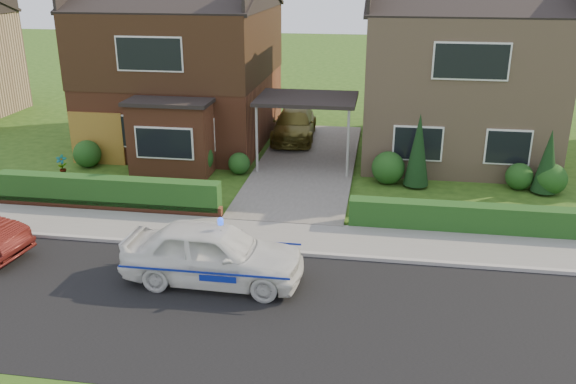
# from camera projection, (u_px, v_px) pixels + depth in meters

# --- Properties ---
(ground) EXTENTS (120.00, 120.00, 0.00)m
(ground) POSITION_uv_depth(u_px,v_px,m) (245.00, 311.00, 14.08)
(ground) COLOR #254612
(ground) RESTS_ON ground
(road) EXTENTS (60.00, 6.00, 0.02)m
(road) POSITION_uv_depth(u_px,v_px,m) (245.00, 311.00, 14.08)
(road) COLOR black
(road) RESTS_ON ground
(kerb) EXTENTS (60.00, 0.16, 0.12)m
(kerb) POSITION_uv_depth(u_px,v_px,m) (270.00, 251.00, 16.88)
(kerb) COLOR #9E9993
(kerb) RESTS_ON ground
(sidewalk) EXTENTS (60.00, 2.00, 0.10)m
(sidewalk) POSITION_uv_depth(u_px,v_px,m) (276.00, 236.00, 17.85)
(sidewalk) COLOR slate
(sidewalk) RESTS_ON ground
(driveway) EXTENTS (3.80, 12.00, 0.12)m
(driveway) POSITION_uv_depth(u_px,v_px,m) (306.00, 164.00, 24.23)
(driveway) COLOR #666059
(driveway) RESTS_ON ground
(house_left) EXTENTS (7.50, 9.53, 7.25)m
(house_left) POSITION_uv_depth(u_px,v_px,m) (184.00, 55.00, 26.45)
(house_left) COLOR brown
(house_left) RESTS_ON ground
(house_right) EXTENTS (7.50, 8.06, 7.25)m
(house_right) POSITION_uv_depth(u_px,v_px,m) (457.00, 65.00, 24.89)
(house_right) COLOR #A38363
(house_right) RESTS_ON ground
(carport_link) EXTENTS (3.80, 3.00, 2.77)m
(carport_link) POSITION_uv_depth(u_px,v_px,m) (307.00, 100.00, 23.28)
(carport_link) COLOR black
(carport_link) RESTS_ON ground
(garage_door) EXTENTS (2.20, 0.10, 2.10)m
(garage_door) POSITION_uv_depth(u_px,v_px,m) (97.00, 139.00, 24.13)
(garage_door) COLOR brown
(garage_door) RESTS_ON ground
(dwarf_wall) EXTENTS (7.70, 0.25, 0.36)m
(dwarf_wall) POSITION_uv_depth(u_px,v_px,m) (107.00, 206.00, 19.77)
(dwarf_wall) COLOR brown
(dwarf_wall) RESTS_ON ground
(hedge_left) EXTENTS (7.50, 0.55, 0.90)m
(hedge_left) POSITION_uv_depth(u_px,v_px,m) (109.00, 209.00, 19.97)
(hedge_left) COLOR #133D17
(hedge_left) RESTS_ON ground
(hedge_right) EXTENTS (7.50, 0.55, 0.80)m
(hedge_right) POSITION_uv_depth(u_px,v_px,m) (475.00, 233.00, 18.18)
(hedge_right) COLOR #133D17
(hedge_right) RESTS_ON ground
(shrub_left_far) EXTENTS (1.08, 1.08, 1.08)m
(shrub_left_far) POSITION_uv_depth(u_px,v_px,m) (87.00, 154.00, 23.92)
(shrub_left_far) COLOR #133D17
(shrub_left_far) RESTS_ON ground
(shrub_left_mid) EXTENTS (1.32, 1.32, 1.32)m
(shrub_left_mid) POSITION_uv_depth(u_px,v_px,m) (196.00, 158.00, 23.03)
(shrub_left_mid) COLOR #133D17
(shrub_left_mid) RESTS_ON ground
(shrub_left_near) EXTENTS (0.84, 0.84, 0.84)m
(shrub_left_near) POSITION_uv_depth(u_px,v_px,m) (239.00, 163.00, 23.16)
(shrub_left_near) COLOR #133D17
(shrub_left_near) RESTS_ON ground
(shrub_right_near) EXTENTS (1.20, 1.20, 1.20)m
(shrub_right_near) POSITION_uv_depth(u_px,v_px,m) (388.00, 168.00, 22.10)
(shrub_right_near) COLOR #133D17
(shrub_right_near) RESTS_ON ground
(shrub_right_mid) EXTENTS (0.96, 0.96, 0.96)m
(shrub_right_mid) POSITION_uv_depth(u_px,v_px,m) (519.00, 176.00, 21.56)
(shrub_right_mid) COLOR #133D17
(shrub_right_mid) RESTS_ON ground
(shrub_right_far) EXTENTS (1.08, 1.08, 1.08)m
(shrub_right_far) POSITION_uv_depth(u_px,v_px,m) (551.00, 179.00, 21.11)
(shrub_right_far) COLOR #133D17
(shrub_right_far) RESTS_ON ground
(conifer_a) EXTENTS (0.90, 0.90, 2.60)m
(conifer_a) POSITION_uv_depth(u_px,v_px,m) (418.00, 152.00, 21.52)
(conifer_a) COLOR black
(conifer_a) RESTS_ON ground
(conifer_b) EXTENTS (0.90, 0.90, 2.20)m
(conifer_b) POSITION_uv_depth(u_px,v_px,m) (548.00, 163.00, 20.95)
(conifer_b) COLOR black
(conifer_b) RESTS_ON ground
(police_car) EXTENTS (4.18, 4.58, 1.71)m
(police_car) POSITION_uv_depth(u_px,v_px,m) (213.00, 254.00, 15.16)
(police_car) COLOR silver
(police_car) RESTS_ON ground
(driveway_car) EXTENTS (2.08, 4.58, 1.30)m
(driveway_car) POSITION_uv_depth(u_px,v_px,m) (294.00, 125.00, 27.37)
(driveway_car) COLOR brown
(driveway_car) RESTS_ON driveway
(potted_plant_a) EXTENTS (0.46, 0.36, 0.78)m
(potted_plant_a) POSITION_uv_depth(u_px,v_px,m) (62.00, 165.00, 23.04)
(potted_plant_a) COLOR gray
(potted_plant_a) RESTS_ON ground
(potted_plant_b) EXTENTS (0.47, 0.46, 0.67)m
(potted_plant_b) POSITION_uv_depth(u_px,v_px,m) (166.00, 197.00, 20.10)
(potted_plant_b) COLOR gray
(potted_plant_b) RESTS_ON ground
(potted_plant_c) EXTENTS (0.39, 0.39, 0.67)m
(potted_plant_c) POSITION_uv_depth(u_px,v_px,m) (211.00, 199.00, 19.88)
(potted_plant_c) COLOR gray
(potted_plant_c) RESTS_ON ground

